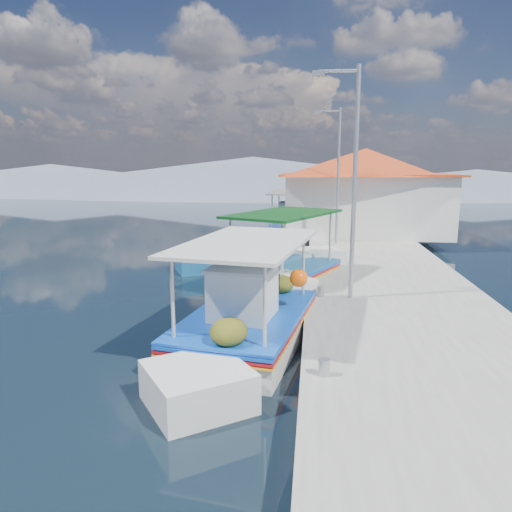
# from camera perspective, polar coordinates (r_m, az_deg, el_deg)

# --- Properties ---
(ground) EXTENTS (160.00, 160.00, 0.00)m
(ground) POSITION_cam_1_polar(r_m,az_deg,el_deg) (11.93, -10.99, -9.10)
(ground) COLOR black
(ground) RESTS_ON ground
(quay) EXTENTS (5.00, 44.00, 0.50)m
(quay) POSITION_cam_1_polar(r_m,az_deg,el_deg) (17.23, 14.60, -2.17)
(quay) COLOR #ACA9A1
(quay) RESTS_ON ground
(bollards) EXTENTS (0.20, 17.20, 0.30)m
(bollards) POSITION_cam_1_polar(r_m,az_deg,el_deg) (16.25, 7.65, -1.24)
(bollards) COLOR #A5A8AD
(bollards) RESTS_ON quay
(main_caique) EXTENTS (3.19, 8.02, 2.67)m
(main_caique) POSITION_cam_1_polar(r_m,az_deg,el_deg) (10.89, -1.01, -7.98)
(main_caique) COLOR silver
(main_caique) RESTS_ON ground
(caique_green_canopy) EXTENTS (4.25, 6.91, 2.84)m
(caique_green_canopy) POSITION_cam_1_polar(r_m,az_deg,el_deg) (15.50, 3.18, -2.61)
(caique_green_canopy) COLOR silver
(caique_green_canopy) RESTS_ON ground
(caique_blue_hull) EXTENTS (3.42, 6.61, 1.24)m
(caique_blue_hull) POSITION_cam_1_polar(r_m,az_deg,el_deg) (20.44, -3.58, 0.42)
(caique_blue_hull) COLOR #1A619C
(caique_blue_hull) RESTS_ON ground
(caique_far) EXTENTS (2.54, 8.25, 2.89)m
(caique_far) POSITION_cam_1_polar(r_m,az_deg,el_deg) (26.52, 4.39, 3.26)
(caique_far) COLOR silver
(caique_far) RESTS_ON ground
(harbor_building) EXTENTS (10.49, 10.49, 4.40)m
(harbor_building) POSITION_cam_1_polar(r_m,az_deg,el_deg) (25.81, 12.94, 7.81)
(harbor_building) COLOR white
(harbor_building) RESTS_ON quay
(lamp_post_near) EXTENTS (1.21, 0.14, 6.00)m
(lamp_post_near) POSITION_cam_1_polar(r_m,az_deg,el_deg) (12.68, 11.41, 9.84)
(lamp_post_near) COLOR #A5A8AD
(lamp_post_near) RESTS_ON quay
(lamp_post_far) EXTENTS (1.21, 0.14, 6.00)m
(lamp_post_far) POSITION_cam_1_polar(r_m,az_deg,el_deg) (21.67, 9.63, 10.24)
(lamp_post_far) COLOR #A5A8AD
(lamp_post_far) RESTS_ON quay
(mountain_ridge) EXTENTS (171.40, 96.00, 5.50)m
(mountain_ridge) POSITION_cam_1_polar(r_m,az_deg,el_deg) (66.74, 9.65, 9.01)
(mountain_ridge) COLOR slate
(mountain_ridge) RESTS_ON ground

